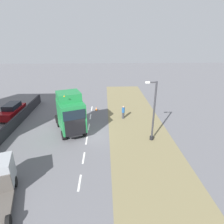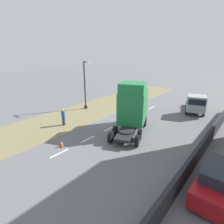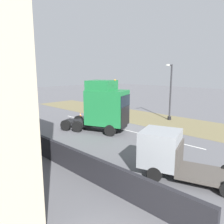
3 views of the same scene
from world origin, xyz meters
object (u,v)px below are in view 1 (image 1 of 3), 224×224
(lorry_cab, at_px, (71,114))
(lamp_post, at_px, (153,115))
(parked_car, at_px, (12,111))
(pedestrian, at_px, (123,112))
(traffic_cone_lead, at_px, (96,109))

(lorry_cab, bearing_deg, lamp_post, 146.89)
(parked_car, relative_size, pedestrian, 2.64)
(lamp_post, xyz_separation_m, traffic_cone_lead, (6.32, -8.97, -2.61))
(parked_car, relative_size, traffic_cone_lead, 8.32)
(parked_car, distance_m, lamp_post, 19.27)
(lorry_cab, xyz_separation_m, parked_car, (8.99, -5.08, -1.51))
(lorry_cab, xyz_separation_m, pedestrian, (-6.36, -3.93, -1.55))
(lamp_post, height_order, pedestrian, lamp_post)
(lamp_post, height_order, traffic_cone_lead, lamp_post)
(traffic_cone_lead, bearing_deg, lorry_cab, 70.21)
(parked_car, distance_m, pedestrian, 15.40)
(pedestrian, bearing_deg, lamp_post, 113.50)
(lamp_post, distance_m, pedestrian, 6.62)
(pedestrian, xyz_separation_m, traffic_cone_lead, (3.81, -3.17, -0.62))
(parked_car, bearing_deg, lamp_post, 160.51)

